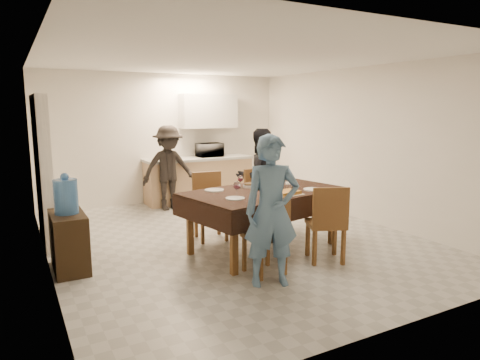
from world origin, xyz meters
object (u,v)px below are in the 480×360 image
object	(u,v)px
microwave	(210,150)
person_near	(272,211)
dining_table	(264,193)
savoury_tart	(286,193)
water_pitcher	(288,182)
person_kitchen	(169,168)
person_far	(259,178)
console	(69,242)
water_jug	(66,197)
wine_bottle	(259,179)

from	to	relation	value
microwave	person_near	size ratio (longest dim) A/B	0.31
person_near	dining_table	bearing A→B (deg)	81.37
savoury_tart	microwave	distance (m)	3.72
person_near	microwave	bearing A→B (deg)	93.04
water_pitcher	person_kitchen	size ratio (longest dim) A/B	0.12
dining_table	person_far	size ratio (longest dim) A/B	1.44
savoury_tart	person_kitchen	world-z (taller)	person_kitchen
console	person_near	world-z (taller)	person_near
person_kitchen	water_jug	bearing A→B (deg)	-131.02
console	person_near	bearing A→B (deg)	-38.37
person_far	person_kitchen	bearing A→B (deg)	-54.53
savoury_tart	person_far	world-z (taller)	person_far
dining_table	person_kitchen	size ratio (longest dim) A/B	1.44
microwave	person_far	world-z (taller)	person_far
dining_table	water_pitcher	world-z (taller)	water_pitcher
person_far	person_kitchen	world-z (taller)	person_kitchen
microwave	person_near	world-z (taller)	person_near
water_jug	savoury_tart	xyz separation A→B (m)	(2.54, -0.83, -0.05)
console	water_jug	size ratio (longest dim) A/B	1.85
console	wine_bottle	bearing A→B (deg)	-9.43
dining_table	person_near	world-z (taller)	person_near
person_near	water_pitcher	bearing A→B (deg)	67.03
person_far	person_near	bearing A→B (deg)	70.82
dining_table	console	xyz separation A→B (m)	(-2.44, 0.45, -0.44)
console	savoury_tart	size ratio (longest dim) A/B	1.94
water_jug	person_near	size ratio (longest dim) A/B	0.25
water_pitcher	microwave	xyz separation A→B (m)	(0.34, 3.34, 0.13)
console	water_jug	bearing A→B (deg)	0.00
console	person_near	size ratio (longest dim) A/B	0.46
water_pitcher	person_kitchen	xyz separation A→B (m)	(-0.71, 2.89, -0.12)
console	person_far	distance (m)	3.08
console	microwave	xyz separation A→B (m)	(3.13, 2.84, 0.71)
water_jug	water_pitcher	size ratio (longest dim) A/B	2.06
water_jug	microwave	bearing A→B (deg)	42.20
wine_bottle	savoury_tart	bearing A→B (deg)	-70.77
water_jug	microwave	xyz separation A→B (m)	(3.13, 2.84, 0.16)
water_jug	microwave	distance (m)	4.23
water_pitcher	savoury_tart	distance (m)	0.42
person_far	savoury_tart	bearing A→B (deg)	81.00
console	person_near	distance (m)	2.46
wine_bottle	person_kitchen	distance (m)	2.81
dining_table	wine_bottle	size ratio (longest dim) A/B	7.42
savoury_tart	water_jug	bearing A→B (deg)	161.97
console	person_kitchen	distance (m)	3.20
person_kitchen	dining_table	bearing A→B (deg)	-82.74
water_jug	savoury_tart	world-z (taller)	water_jug
person_far	person_kitchen	distance (m)	2.01
water_jug	microwave	world-z (taller)	microwave
savoury_tart	person_near	bearing A→B (deg)	-134.13
dining_table	microwave	size ratio (longest dim) A/B	4.49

